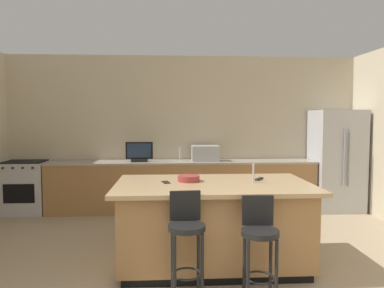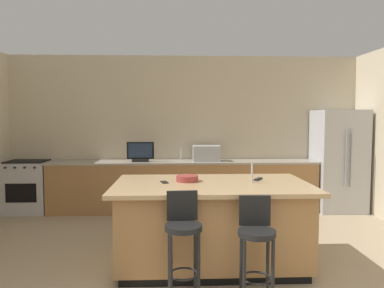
{
  "view_description": "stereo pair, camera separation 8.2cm",
  "coord_description": "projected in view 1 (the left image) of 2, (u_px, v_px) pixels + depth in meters",
  "views": [
    {
      "loc": [
        -0.25,
        -1.7,
        1.67
      ],
      "look_at": [
        0.05,
        3.52,
        1.29
      ],
      "focal_mm": 34.42,
      "sensor_mm": 36.0,
      "label": 1
    },
    {
      "loc": [
        -0.16,
        -1.7,
        1.67
      ],
      "look_at": [
        0.05,
        3.52,
        1.29
      ],
      "focal_mm": 34.42,
      "sensor_mm": 36.0,
      "label": 2
    }
  ],
  "objects": [
    {
      "name": "wall_back",
      "position": [
        184.0,
        132.0,
        6.89
      ],
      "size": [
        6.92,
        0.12,
        2.8
      ],
      "primitive_type": "cube",
      "color": "beige",
      "rests_on": "ground_plane"
    },
    {
      "name": "counter_back",
      "position": [
        182.0,
        186.0,
        6.58
      ],
      "size": [
        4.73,
        0.62,
        0.89
      ],
      "color": "#9E7042",
      "rests_on": "ground_plane"
    },
    {
      "name": "kitchen_island",
      "position": [
        213.0,
        223.0,
        4.14
      ],
      "size": [
        2.17,
        1.28,
        0.94
      ],
      "color": "black",
      "rests_on": "ground_plane"
    },
    {
      "name": "refrigerator",
      "position": [
        336.0,
        160.0,
        6.64
      ],
      "size": [
        0.82,
        0.77,
        1.8
      ],
      "color": "#B7BABF",
      "rests_on": "ground_plane"
    },
    {
      "name": "range_oven",
      "position": [
        26.0,
        187.0,
        6.42
      ],
      "size": [
        0.73,
        0.63,
        0.91
      ],
      "color": "#B7BABF",
      "rests_on": "ground_plane"
    },
    {
      "name": "microwave",
      "position": [
        205.0,
        153.0,
        6.56
      ],
      "size": [
        0.48,
        0.36,
        0.27
      ],
      "primitive_type": "cube",
      "color": "#B7BABF",
      "rests_on": "counter_back"
    },
    {
      "name": "tv_monitor",
      "position": [
        139.0,
        153.0,
        6.44
      ],
      "size": [
        0.47,
        0.16,
        0.35
      ],
      "color": "black",
      "rests_on": "counter_back"
    },
    {
      "name": "sink_faucet_back",
      "position": [
        180.0,
        154.0,
        6.64
      ],
      "size": [
        0.02,
        0.02,
        0.24
      ],
      "primitive_type": "cylinder",
      "color": "#B2B2B7",
      "rests_on": "counter_back"
    },
    {
      "name": "sink_faucet_island",
      "position": [
        253.0,
        173.0,
        4.12
      ],
      "size": [
        0.02,
        0.02,
        0.22
      ],
      "primitive_type": "cylinder",
      "color": "#B2B2B7",
      "rests_on": "kitchen_island"
    },
    {
      "name": "bar_stool_left",
      "position": [
        186.0,
        236.0,
        3.36
      ],
      "size": [
        0.34,
        0.35,
        0.98
      ],
      "rotation": [
        0.0,
        0.0,
        0.07
      ],
      "color": "black",
      "rests_on": "ground_plane"
    },
    {
      "name": "bar_stool_right",
      "position": [
        259.0,
        240.0,
        3.31
      ],
      "size": [
        0.34,
        0.35,
        0.95
      ],
      "rotation": [
        0.0,
        0.0,
        -0.07
      ],
      "color": "black",
      "rests_on": "ground_plane"
    },
    {
      "name": "fruit_bowl",
      "position": [
        189.0,
        178.0,
        4.2
      ],
      "size": [
        0.25,
        0.25,
        0.07
      ],
      "primitive_type": "cylinder",
      "color": "#993833",
      "rests_on": "kitchen_island"
    },
    {
      "name": "cell_phone",
      "position": [
        166.0,
        182.0,
        4.13
      ],
      "size": [
        0.11,
        0.16,
        0.01
      ],
      "primitive_type": "cube",
      "rotation": [
        0.0,
        0.0,
        0.27
      ],
      "color": "black",
      "rests_on": "kitchen_island"
    },
    {
      "name": "tv_remote",
      "position": [
        259.0,
        179.0,
        4.31
      ],
      "size": [
        0.13,
        0.17,
        0.02
      ],
      "primitive_type": "cube",
      "rotation": [
        0.0,
        0.0,
        -0.59
      ],
      "color": "black",
      "rests_on": "kitchen_island"
    }
  ]
}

